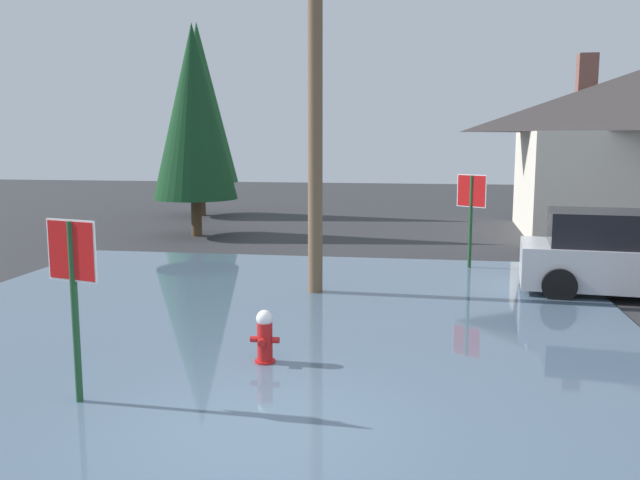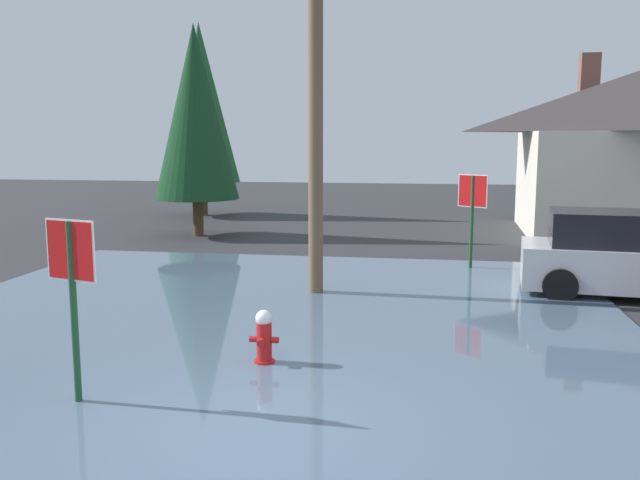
{
  "view_description": "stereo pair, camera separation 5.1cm",
  "coord_description": "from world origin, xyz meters",
  "px_view_note": "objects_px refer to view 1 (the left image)",
  "views": [
    {
      "loc": [
        1.67,
        -6.42,
        3.01
      ],
      "look_at": [
        -0.03,
        4.34,
        1.38
      ],
      "focal_mm": 38.04,
      "sensor_mm": 36.0,
      "label": 1
    },
    {
      "loc": [
        1.72,
        -6.41,
        3.01
      ],
      "look_at": [
        -0.03,
        4.34,
        1.38
      ],
      "focal_mm": 38.04,
      "sensor_mm": 36.0,
      "label": 2
    }
  ],
  "objects_px": {
    "stop_sign_far": "(471,202)",
    "pine_tree_mid_left": "(198,103)",
    "utility_pole": "(315,72)",
    "pine_tree_tall_left": "(194,112)",
    "stop_sign_near": "(73,276)",
    "fire_hydrant": "(265,339)",
    "parked_car": "(631,256)"
  },
  "relations": [
    {
      "from": "utility_pole",
      "to": "pine_tree_tall_left",
      "type": "relative_size",
      "value": 1.26
    },
    {
      "from": "utility_pole",
      "to": "pine_tree_mid_left",
      "type": "bearing_deg",
      "value": 117.44
    },
    {
      "from": "stop_sign_far",
      "to": "pine_tree_mid_left",
      "type": "xyz_separation_m",
      "value": [
        -9.84,
        9.92,
        2.79
      ]
    },
    {
      "from": "stop_sign_far",
      "to": "pine_tree_tall_left",
      "type": "relative_size",
      "value": 0.34
    },
    {
      "from": "parked_car",
      "to": "pine_tree_tall_left",
      "type": "bearing_deg",
      "value": 149.03
    },
    {
      "from": "pine_tree_mid_left",
      "to": "pine_tree_tall_left",
      "type": "bearing_deg",
      "value": -72.47
    },
    {
      "from": "pine_tree_mid_left",
      "to": "stop_sign_near",
      "type": "bearing_deg",
      "value": -75.16
    },
    {
      "from": "stop_sign_far",
      "to": "stop_sign_near",
      "type": "bearing_deg",
      "value": -118.43
    },
    {
      "from": "stop_sign_near",
      "to": "stop_sign_far",
      "type": "xyz_separation_m",
      "value": [
        4.84,
        8.95,
        0.06
      ]
    },
    {
      "from": "utility_pole",
      "to": "pine_tree_tall_left",
      "type": "distance_m",
      "value": 8.97
    },
    {
      "from": "stop_sign_near",
      "to": "fire_hydrant",
      "type": "distance_m",
      "value": 2.66
    },
    {
      "from": "utility_pole",
      "to": "stop_sign_far",
      "type": "xyz_separation_m",
      "value": [
        3.11,
        3.04,
        -2.66
      ]
    },
    {
      "from": "fire_hydrant",
      "to": "pine_tree_tall_left",
      "type": "xyz_separation_m",
      "value": [
        -5.01,
        11.69,
        3.43
      ]
    },
    {
      "from": "stop_sign_near",
      "to": "pine_tree_mid_left",
      "type": "relative_size",
      "value": 0.29
    },
    {
      "from": "stop_sign_near",
      "to": "stop_sign_far",
      "type": "bearing_deg",
      "value": 61.57
    },
    {
      "from": "fire_hydrant",
      "to": "pine_tree_mid_left",
      "type": "bearing_deg",
      "value": 111.43
    },
    {
      "from": "parked_car",
      "to": "pine_tree_tall_left",
      "type": "relative_size",
      "value": 0.68
    },
    {
      "from": "pine_tree_tall_left",
      "to": "pine_tree_mid_left",
      "type": "height_order",
      "value": "pine_tree_mid_left"
    },
    {
      "from": "parked_car",
      "to": "pine_tree_mid_left",
      "type": "distance_m",
      "value": 17.94
    },
    {
      "from": "stop_sign_near",
      "to": "utility_pole",
      "type": "distance_m",
      "value": 6.73
    },
    {
      "from": "fire_hydrant",
      "to": "stop_sign_far",
      "type": "height_order",
      "value": "stop_sign_far"
    },
    {
      "from": "fire_hydrant",
      "to": "pine_tree_tall_left",
      "type": "distance_m",
      "value": 13.17
    },
    {
      "from": "fire_hydrant",
      "to": "parked_car",
      "type": "distance_m",
      "value": 7.87
    },
    {
      "from": "fire_hydrant",
      "to": "parked_car",
      "type": "bearing_deg",
      "value": 40.47
    },
    {
      "from": "utility_pole",
      "to": "stop_sign_far",
      "type": "height_order",
      "value": "utility_pole"
    },
    {
      "from": "stop_sign_far",
      "to": "pine_tree_tall_left",
      "type": "height_order",
      "value": "pine_tree_tall_left"
    },
    {
      "from": "pine_tree_mid_left",
      "to": "parked_car",
      "type": "bearing_deg",
      "value": -43.59
    },
    {
      "from": "stop_sign_near",
      "to": "pine_tree_tall_left",
      "type": "distance_m",
      "value": 13.93
    },
    {
      "from": "stop_sign_near",
      "to": "utility_pole",
      "type": "bearing_deg",
      "value": 73.62
    },
    {
      "from": "utility_pole",
      "to": "pine_tree_tall_left",
      "type": "height_order",
      "value": "utility_pole"
    },
    {
      "from": "pine_tree_tall_left",
      "to": "fire_hydrant",
      "type": "bearing_deg",
      "value": -66.8
    },
    {
      "from": "utility_pole",
      "to": "parked_car",
      "type": "distance_m",
      "value": 6.97
    }
  ]
}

